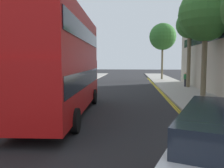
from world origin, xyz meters
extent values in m
cube|color=#9E9991|center=(6.50, 16.00, 0.07)|extent=(4.00, 80.00, 0.14)
cube|color=#9E9991|center=(-6.50, 16.00, 0.07)|extent=(4.00, 80.00, 0.14)
cube|color=yellow|center=(4.40, 14.00, 0.00)|extent=(0.10, 56.00, 0.01)
cube|color=yellow|center=(4.24, 14.00, 0.00)|extent=(0.10, 56.00, 0.01)
cube|color=red|center=(-2.20, 11.65, 1.74)|extent=(3.02, 10.91, 2.60)
cube|color=red|center=(-2.20, 11.65, 4.29)|extent=(2.95, 10.69, 2.50)
cube|color=black|center=(-2.20, 11.65, 2.04)|extent=(3.02, 10.48, 0.84)
cube|color=black|center=(-2.20, 11.65, 4.39)|extent=(3.00, 10.26, 0.80)
cube|color=yellow|center=(-2.45, 17.03, 3.29)|extent=(2.00, 0.16, 0.44)
cube|color=maroon|center=(-2.20, 11.65, 5.59)|extent=(2.71, 9.82, 0.10)
cylinder|color=black|center=(-3.61, 14.94, 0.52)|extent=(0.35, 1.05, 1.04)
cylinder|color=black|center=(-1.11, 15.06, 0.52)|extent=(0.35, 1.05, 1.04)
cylinder|color=black|center=(-3.28, 8.25, 0.52)|extent=(0.35, 1.05, 1.04)
cylinder|color=black|center=(-0.79, 8.37, 0.52)|extent=(0.35, 1.05, 1.04)
cylinder|color=#2D2D38|center=(7.51, 26.06, 0.56)|extent=(0.22, 0.22, 0.85)
cube|color=#338C4C|center=(7.51, 26.06, 1.27)|extent=(0.34, 0.22, 0.56)
sphere|color=tan|center=(7.51, 26.06, 1.66)|extent=(0.20, 0.20, 0.20)
cylinder|color=#6B6047|center=(7.75, 25.65, 3.12)|extent=(0.40, 0.40, 5.96)
cylinder|color=#6B6047|center=(8.26, 25.78, 6.47)|extent=(0.40, 1.10, 0.82)
cylinder|color=#6B6047|center=(7.78, 26.24, 6.52)|extent=(1.24, 0.20, 0.91)
cylinder|color=#6B6047|center=(7.38, 26.12, 6.52)|extent=(1.06, 0.87, 0.93)
cylinder|color=#6B6047|center=(7.17, 25.13, 6.65)|extent=(1.16, 1.27, 1.17)
cylinder|color=#6B6047|center=(7.99, 25.30, 6.40)|extent=(0.81, 0.61, 0.68)
sphere|color=#33702D|center=(7.75, 25.65, 7.00)|extent=(2.98, 2.98, 2.98)
cylinder|color=#6B6047|center=(6.32, 37.44, 2.92)|extent=(0.31, 0.31, 5.56)
cylinder|color=#6B6047|center=(6.78, 37.48, 6.02)|extent=(0.19, 0.99, 0.74)
cylinder|color=#6B6047|center=(6.16, 37.87, 6.02)|extent=(0.95, 0.44, 0.73)
cylinder|color=#6B6047|center=(6.02, 36.79, 6.20)|extent=(1.39, 0.72, 1.08)
sphere|color=#33702D|center=(6.32, 37.44, 6.98)|extent=(4.26, 4.26, 4.26)
cylinder|color=#6B6047|center=(7.39, 18.87, 2.80)|extent=(0.43, 0.43, 5.33)
cylinder|color=#6B6047|center=(8.13, 18.86, 5.98)|extent=(0.14, 1.51, 1.11)
cylinder|color=#6B6047|center=(7.11, 19.29, 5.82)|extent=(0.94, 0.70, 0.79)
cylinder|color=#6B6047|center=(7.09, 18.18, 6.00)|extent=(1.47, 0.74, 1.14)
sphere|color=#33702D|center=(7.39, 18.87, 6.77)|extent=(4.36, 4.36, 4.36)
cube|color=black|center=(8.48, 19.18, 5.28)|extent=(0.04, 24.64, 1.00)
camera|label=1|loc=(1.55, -0.85, 2.93)|focal=37.27mm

